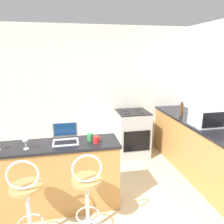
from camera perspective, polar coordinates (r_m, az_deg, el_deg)
wall_back at (r=4.48m, az=-6.48°, el=5.18°), size 12.00×0.06×2.60m
breakfast_bar at (r=3.10m, az=-13.52°, el=-16.07°), size 1.58×0.49×0.94m
counter_right at (r=3.89m, az=24.44°, el=-10.41°), size 0.65×3.17×0.94m
bar_stool_near at (r=2.68m, az=-21.17°, el=-21.50°), size 0.40×0.40×1.05m
bar_stool_far at (r=2.64m, az=-6.46°, el=-21.06°), size 0.40×0.40×1.05m
laptop at (r=2.95m, az=-12.07°, el=-6.25°), size 0.33×0.32×0.25m
microwave at (r=3.80m, az=24.00°, el=-1.12°), size 0.53×0.37×0.29m
stove_range at (r=4.53m, az=5.34°, el=-5.61°), size 0.62×0.61×0.94m
mug_red at (r=2.83m, az=-4.14°, el=-7.19°), size 0.09×0.08×0.09m
mug_green at (r=2.91m, az=-5.64°, el=-6.50°), size 0.10×0.08×0.10m
pepper_mill at (r=4.20m, az=17.71°, el=0.68°), size 0.06×0.06×0.28m
wine_glass_tall at (r=2.82m, az=-21.71°, el=-6.91°), size 0.07×0.07×0.15m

